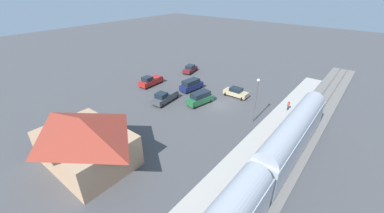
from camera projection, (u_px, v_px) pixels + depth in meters
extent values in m
plane|color=#4C4C4F|center=(218.00, 105.00, 41.28)|extent=(200.00, 200.00, 0.00)
cube|color=slate|center=(302.00, 132.00, 33.53)|extent=(4.80, 70.00, 0.18)
cube|color=#59544C|center=(307.00, 133.00, 33.07)|extent=(0.10, 70.00, 0.12)
cube|color=#59544C|center=(297.00, 130.00, 33.86)|extent=(0.10, 70.00, 0.12)
cube|color=#B7B2A8|center=(274.00, 123.00, 35.70)|extent=(3.20, 46.00, 0.30)
cube|color=#ADB2BC|center=(292.00, 138.00, 28.77)|extent=(2.90, 18.27, 3.70)
cube|color=red|center=(280.00, 136.00, 29.72)|extent=(0.04, 16.80, 0.36)
cylinder|color=#ADB2BC|center=(295.00, 126.00, 27.96)|extent=(2.75, 17.54, 2.76)
cube|color=tan|center=(87.00, 148.00, 27.31)|extent=(10.72, 7.52, 3.92)
pyramid|color=#9E3828|center=(81.00, 126.00, 25.91)|extent=(11.52, 8.32, 2.11)
cube|color=#4C3323|center=(116.00, 140.00, 30.36)|extent=(1.10, 0.08, 2.10)
cylinder|color=#23284C|center=(288.00, 108.00, 38.78)|extent=(0.22, 0.22, 0.85)
cylinder|color=#CC3F33|center=(289.00, 104.00, 38.44)|extent=(0.36, 0.36, 0.62)
sphere|color=tan|center=(289.00, 101.00, 38.24)|extent=(0.24, 0.24, 0.24)
cube|color=navy|center=(191.00, 86.00, 46.61)|extent=(2.54, 5.10, 1.00)
cube|color=#19232D|center=(191.00, 82.00, 46.08)|extent=(2.13, 3.61, 0.88)
cylinder|color=black|center=(195.00, 85.00, 48.57)|extent=(0.22, 0.68, 0.68)
cylinder|color=black|center=(201.00, 87.00, 47.49)|extent=(0.22, 0.68, 0.68)
cylinder|color=black|center=(181.00, 90.00, 46.21)|extent=(0.22, 0.68, 0.68)
cylinder|color=black|center=(187.00, 92.00, 45.12)|extent=(0.22, 0.68, 0.68)
cube|color=#C6B284|center=(236.00, 93.00, 44.00)|extent=(4.52, 1.89, 0.76)
cube|color=#19232D|center=(236.00, 90.00, 43.67)|extent=(2.18, 1.64, 0.64)
cylinder|color=black|center=(226.00, 94.00, 44.54)|extent=(0.22, 0.68, 0.68)
cylinder|color=black|center=(230.00, 91.00, 45.66)|extent=(0.22, 0.68, 0.68)
cylinder|color=black|center=(242.00, 99.00, 42.69)|extent=(0.22, 0.68, 0.68)
cylinder|color=black|center=(246.00, 96.00, 43.81)|extent=(0.22, 0.68, 0.68)
cube|color=#236638|center=(200.00, 100.00, 41.25)|extent=(2.89, 5.19, 1.00)
cube|color=#19232D|center=(201.00, 94.00, 40.90)|extent=(2.37, 3.70, 0.88)
cylinder|color=black|center=(195.00, 107.00, 39.82)|extent=(0.22, 0.68, 0.68)
cylinder|color=black|center=(188.00, 104.00, 40.98)|extent=(0.22, 0.68, 0.68)
cylinder|color=black|center=(211.00, 101.00, 41.99)|extent=(0.22, 0.68, 0.68)
cylinder|color=black|center=(204.00, 97.00, 43.15)|extent=(0.22, 0.68, 0.68)
cube|color=maroon|center=(190.00, 69.00, 55.99)|extent=(2.79, 4.80, 0.76)
cube|color=#19232D|center=(190.00, 67.00, 55.67)|extent=(2.06, 2.46, 0.64)
cylinder|color=black|center=(190.00, 74.00, 54.51)|extent=(0.22, 0.68, 0.68)
cylinder|color=black|center=(184.00, 73.00, 55.12)|extent=(0.22, 0.68, 0.68)
cylinder|color=black|center=(196.00, 69.00, 57.22)|extent=(0.22, 0.68, 0.68)
cylinder|color=black|center=(190.00, 68.00, 57.83)|extent=(0.22, 0.68, 0.68)
cube|color=red|center=(151.00, 81.00, 48.84)|extent=(2.17, 5.47, 0.92)
cube|color=#19232D|center=(147.00, 79.00, 47.70)|extent=(1.79, 1.80, 0.84)
cylinder|color=black|center=(147.00, 88.00, 47.07)|extent=(0.22, 0.76, 0.76)
cylinder|color=black|center=(141.00, 86.00, 47.97)|extent=(0.22, 0.76, 0.76)
cylinder|color=black|center=(161.00, 81.00, 50.14)|extent=(0.22, 0.76, 0.76)
cylinder|color=black|center=(156.00, 80.00, 51.04)|extent=(0.22, 0.76, 0.76)
cube|color=red|center=(154.00, 78.00, 49.25)|extent=(1.98, 3.04, 0.20)
cube|color=#47494F|center=(165.00, 98.00, 41.89)|extent=(2.46, 5.56, 0.92)
cube|color=#19232D|center=(161.00, 95.00, 40.72)|extent=(1.88, 1.88, 0.84)
cylinder|color=black|center=(161.00, 106.00, 40.10)|extent=(0.22, 0.76, 0.76)
cylinder|color=black|center=(154.00, 103.00, 40.93)|extent=(0.22, 0.76, 0.76)
cylinder|color=black|center=(176.00, 97.00, 43.29)|extent=(0.22, 0.76, 0.76)
cylinder|color=black|center=(169.00, 95.00, 44.12)|extent=(0.22, 0.76, 0.76)
cube|color=#47494F|center=(168.00, 93.00, 42.33)|extent=(2.13, 3.13, 0.20)
cylinder|color=#515156|center=(255.00, 102.00, 34.73)|extent=(0.16, 0.16, 6.64)
sphere|color=#EAE5C6|center=(258.00, 80.00, 33.10)|extent=(0.44, 0.44, 0.44)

